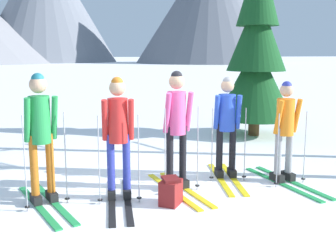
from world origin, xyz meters
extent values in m
plane|color=white|center=(0.00, 0.00, 0.00)|extent=(400.00, 400.00, 0.00)
cube|color=green|center=(-1.58, -0.20, 0.01)|extent=(0.64, 1.72, 0.02)
cube|color=green|center=(-1.79, -0.27, 0.01)|extent=(0.64, 1.72, 0.02)
cube|color=black|center=(-1.61, -0.10, 0.08)|extent=(0.19, 0.28, 0.12)
cylinder|color=#B76019|center=(-1.61, -0.10, 0.55)|extent=(0.11, 0.11, 0.86)
cube|color=black|center=(-1.82, -0.17, 0.08)|extent=(0.19, 0.28, 0.12)
cylinder|color=#B76019|center=(-1.82, -0.17, 0.55)|extent=(0.11, 0.11, 0.86)
cylinder|color=#238C42|center=(-1.72, -0.14, 1.18)|extent=(0.28, 0.28, 0.64)
sphere|color=tan|center=(-1.72, -0.14, 1.65)|extent=(0.23, 0.23, 0.23)
sphere|color=#1E6B7A|center=(-1.72, -0.14, 1.72)|extent=(0.17, 0.17, 0.17)
cylinder|color=#238C42|center=(-1.53, -0.14, 1.19)|extent=(0.14, 0.22, 0.61)
cylinder|color=#238C42|center=(-1.87, -0.25, 1.19)|extent=(0.14, 0.22, 0.61)
cylinder|color=#A5A5AD|center=(-1.41, -0.23, 0.64)|extent=(0.02, 0.02, 1.28)
cylinder|color=black|center=(-1.41, -0.23, 0.06)|extent=(0.07, 0.07, 0.01)
cylinder|color=#A5A5AD|center=(-1.92, -0.39, 0.64)|extent=(0.02, 0.02, 1.28)
cylinder|color=black|center=(-1.92, -0.39, 0.06)|extent=(0.07, 0.07, 0.01)
cube|color=#384C99|center=(-1.77, 0.02, 1.21)|extent=(0.30, 0.23, 0.36)
cube|color=black|center=(-0.58, -0.36, 0.01)|extent=(0.30, 1.75, 0.02)
cube|color=black|center=(-0.80, -0.33, 0.01)|extent=(0.30, 1.75, 0.02)
cube|color=black|center=(-0.57, -0.26, 0.08)|extent=(0.14, 0.27, 0.12)
cylinder|color=#2D389E|center=(-0.57, -0.26, 0.53)|extent=(0.11, 0.11, 0.83)
cube|color=black|center=(-0.79, -0.23, 0.08)|extent=(0.14, 0.27, 0.12)
cylinder|color=#2D389E|center=(-0.79, -0.23, 0.53)|extent=(0.11, 0.11, 0.83)
cylinder|color=red|center=(-0.68, -0.25, 1.14)|extent=(0.28, 0.28, 0.62)
sphere|color=tan|center=(-0.68, -0.25, 1.59)|extent=(0.22, 0.22, 0.22)
sphere|color=#B76019|center=(-0.68, -0.25, 1.66)|extent=(0.17, 0.17, 0.17)
cylinder|color=red|center=(-0.51, -0.33, 1.15)|extent=(0.10, 0.21, 0.59)
cylinder|color=red|center=(-0.87, -0.28, 1.15)|extent=(0.10, 0.21, 0.59)
cylinder|color=#A5A5AD|center=(-0.43, -0.46, 0.62)|extent=(0.02, 0.02, 1.24)
cylinder|color=black|center=(-0.43, -0.46, 0.06)|extent=(0.07, 0.07, 0.01)
cylinder|color=#A5A5AD|center=(-0.97, -0.39, 0.62)|extent=(0.02, 0.02, 1.24)
cylinder|color=black|center=(-0.97, -0.39, 0.06)|extent=(0.07, 0.07, 0.01)
cube|color=maroon|center=(-0.66, -0.08, 1.17)|extent=(0.28, 0.19, 0.36)
cube|color=yellow|center=(0.36, -0.13, 0.01)|extent=(0.38, 1.72, 0.02)
cube|color=yellow|center=(0.14, -0.17, 0.01)|extent=(0.38, 1.72, 0.02)
cube|color=black|center=(0.34, -0.03, 0.08)|extent=(0.15, 0.27, 0.12)
cylinder|color=black|center=(0.34, -0.03, 0.55)|extent=(0.11, 0.11, 0.86)
cube|color=black|center=(0.12, -0.07, 0.08)|extent=(0.15, 0.27, 0.12)
cylinder|color=black|center=(0.12, -0.07, 0.55)|extent=(0.11, 0.11, 0.86)
cylinder|color=#E55193|center=(0.23, -0.05, 1.18)|extent=(0.28, 0.28, 0.64)
sphere|color=tan|center=(0.23, -0.05, 1.65)|extent=(0.23, 0.23, 0.23)
sphere|color=black|center=(0.23, -0.05, 1.72)|extent=(0.17, 0.17, 0.17)
cylinder|color=#E55193|center=(0.42, -0.08, 1.20)|extent=(0.11, 0.22, 0.61)
cylinder|color=#E55193|center=(0.06, -0.14, 1.20)|extent=(0.11, 0.22, 0.61)
cylinder|color=#A5A5AD|center=(0.53, -0.18, 0.64)|extent=(0.02, 0.02, 1.29)
cylinder|color=black|center=(0.53, -0.18, 0.06)|extent=(0.07, 0.07, 0.01)
cylinder|color=#A5A5AD|center=(-0.01, -0.27, 0.64)|extent=(0.02, 0.02, 1.29)
cylinder|color=black|center=(-0.01, -0.27, 0.06)|extent=(0.07, 0.07, 0.01)
cube|color=yellow|center=(1.27, 0.15, 0.01)|extent=(0.40, 1.68, 0.02)
cube|color=yellow|center=(1.06, 0.19, 0.01)|extent=(0.40, 1.68, 0.02)
cube|color=black|center=(1.29, 0.24, 0.08)|extent=(0.16, 0.28, 0.12)
cylinder|color=black|center=(1.29, 0.24, 0.52)|extent=(0.11, 0.11, 0.80)
cube|color=black|center=(1.07, 0.28, 0.08)|extent=(0.16, 0.28, 0.12)
cylinder|color=black|center=(1.07, 0.28, 0.52)|extent=(0.11, 0.11, 0.80)
cylinder|color=blue|center=(1.18, 0.26, 1.10)|extent=(0.28, 0.28, 0.60)
sphere|color=tan|center=(1.18, 0.26, 1.54)|extent=(0.22, 0.22, 0.22)
sphere|color=gray|center=(1.18, 0.26, 1.61)|extent=(0.16, 0.16, 0.16)
cylinder|color=blue|center=(1.35, 0.17, 1.12)|extent=(0.11, 0.21, 0.57)
cylinder|color=blue|center=(0.99, 0.24, 1.12)|extent=(0.11, 0.21, 0.57)
cylinder|color=#A5A5AD|center=(1.41, 0.04, 0.60)|extent=(0.02, 0.02, 1.20)
cylinder|color=black|center=(1.41, 0.04, 0.06)|extent=(0.07, 0.07, 0.01)
cylinder|color=#A5A5AD|center=(0.88, 0.14, 0.60)|extent=(0.02, 0.02, 1.20)
cylinder|color=black|center=(0.88, 0.14, 0.06)|extent=(0.07, 0.07, 0.01)
cube|color=#99661E|center=(1.21, 0.43, 1.13)|extent=(0.29, 0.21, 0.36)
cube|color=green|center=(2.11, -0.26, 0.01)|extent=(0.35, 1.78, 0.02)
cube|color=green|center=(1.90, -0.30, 0.01)|extent=(0.35, 1.78, 0.02)
cube|color=black|center=(2.10, -0.17, 0.08)|extent=(0.15, 0.27, 0.12)
cylinder|color=gray|center=(2.10, -0.17, 0.51)|extent=(0.11, 0.11, 0.77)
cube|color=black|center=(1.88, -0.20, 0.08)|extent=(0.15, 0.27, 0.12)
cylinder|color=gray|center=(1.88, -0.20, 0.51)|extent=(0.11, 0.11, 0.77)
cylinder|color=orange|center=(1.99, -0.18, 1.06)|extent=(0.28, 0.28, 0.58)
sphere|color=tan|center=(1.99, -0.18, 1.49)|extent=(0.21, 0.21, 0.21)
sphere|color=#2D389E|center=(1.99, -0.18, 1.55)|extent=(0.16, 0.16, 0.16)
cylinder|color=orange|center=(2.18, -0.21, 1.08)|extent=(0.11, 0.20, 0.55)
cylinder|color=orange|center=(1.82, -0.27, 1.08)|extent=(0.11, 0.20, 0.55)
cylinder|color=#A5A5AD|center=(2.28, -0.32, 0.58)|extent=(0.02, 0.02, 1.16)
cylinder|color=black|center=(2.28, -0.32, 0.06)|extent=(0.07, 0.07, 0.01)
cylinder|color=#A5A5AD|center=(1.75, -0.40, 0.58)|extent=(0.02, 0.02, 1.16)
cylinder|color=black|center=(1.75, -0.40, 0.06)|extent=(0.07, 0.07, 0.01)
cylinder|color=#51381E|center=(3.26, 3.27, 0.44)|extent=(0.28, 0.28, 0.89)
cone|color=#14471E|center=(3.26, 3.27, 1.38)|extent=(1.90, 1.90, 1.88)
cone|color=#14471E|center=(3.26, 3.27, 2.57)|extent=(1.45, 1.45, 1.88)
cube|color=maroon|center=(-0.03, -0.65, 0.17)|extent=(0.39, 0.40, 0.34)
cube|color=maroon|center=(-0.03, -0.65, 0.36)|extent=(0.22, 0.28, 0.04)
cone|color=slate|center=(-3.82, 92.02, 13.79)|extent=(31.52, 31.52, 27.58)
cone|color=slate|center=(29.09, 73.60, 11.85)|extent=(30.64, 30.64, 23.69)
camera|label=1|loc=(-1.43, -5.66, 2.06)|focal=42.30mm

